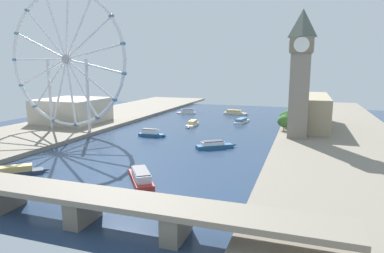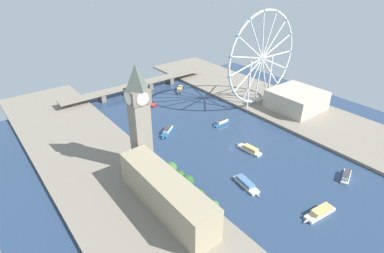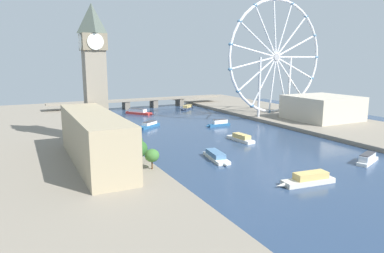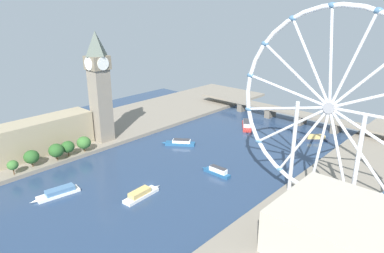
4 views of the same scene
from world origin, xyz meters
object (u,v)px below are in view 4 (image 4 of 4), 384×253
at_px(riverside_hall, 341,230).
at_px(tour_boat_3, 217,171).
at_px(tour_boat_0, 141,194).
at_px(tour_boat_5, 247,125).
at_px(river_bridge, 286,112).
at_px(tour_boat_6, 314,138).
at_px(parliament_block, 32,138).
at_px(tour_boat_7, 59,192).
at_px(tour_boat_4, 180,143).
at_px(ferris_wheel, 329,109).
at_px(clock_tower, 99,86).

bearing_deg(riverside_hall, tour_boat_3, 164.30).
xyz_separation_m(tour_boat_0, tour_boat_5, (-26.19, 154.65, 0.43)).
distance_m(river_bridge, tour_boat_6, 58.24).
height_order(parliament_block, tour_boat_7, parliament_block).
distance_m(riverside_hall, tour_boat_4, 161.04).
xyz_separation_m(parliament_block, riverside_hall, (217.89, 47.34, -2.50)).
relative_size(tour_boat_4, tour_boat_5, 0.86).
bearing_deg(ferris_wheel, parliament_block, -156.31).
height_order(tour_boat_6, tour_boat_7, tour_boat_6).
xyz_separation_m(parliament_block, river_bridge, (97.66, 217.84, -7.95)).
relative_size(tour_boat_3, tour_boat_5, 0.79).
xyz_separation_m(tour_boat_3, tour_boat_6, (21.98, 109.71, -0.40)).
distance_m(riverside_hall, tour_boat_6, 155.43).
xyz_separation_m(river_bridge, tour_boat_0, (9.38, -199.65, -6.34)).
distance_m(ferris_wheel, river_bridge, 171.31).
bearing_deg(tour_boat_7, tour_boat_6, 167.67).
xyz_separation_m(clock_tower, tour_boat_4, (51.93, 40.70, -48.26)).
height_order(river_bridge, tour_boat_0, river_bridge).
relative_size(tour_boat_0, tour_boat_5, 0.95).
bearing_deg(tour_boat_3, tour_boat_0, 73.72).
relative_size(river_bridge, tour_boat_3, 8.73).
height_order(tour_boat_0, tour_boat_5, tour_boat_5).
bearing_deg(river_bridge, tour_boat_6, -35.96).
xyz_separation_m(parliament_block, tour_boat_4, (64.83, 96.01, -14.30)).
height_order(ferris_wheel, tour_boat_5, ferris_wheel).
bearing_deg(clock_tower, tour_boat_0, -21.52).
height_order(tour_boat_4, tour_boat_7, tour_boat_4).
bearing_deg(river_bridge, tour_boat_7, -97.50).
distance_m(tour_boat_3, tour_boat_4, 61.72).
distance_m(parliament_block, tour_boat_0, 109.52).
bearing_deg(tour_boat_6, tour_boat_4, 4.97).
height_order(parliament_block, river_bridge, parliament_block).
bearing_deg(river_bridge, riverside_hall, -54.81).
bearing_deg(parliament_block, tour_boat_7, -12.85).
bearing_deg(river_bridge, clock_tower, -117.54).
xyz_separation_m(tour_boat_5, tour_boat_6, (63.67, 11.01, -0.44)).
distance_m(riverside_hall, tour_boat_7, 163.85).
bearing_deg(tour_boat_4, tour_boat_5, -137.41).
bearing_deg(tour_boat_7, tour_boat_3, 157.08).
xyz_separation_m(ferris_wheel, tour_boat_6, (-46.84, 99.89, -57.73)).
height_order(riverside_hall, tour_boat_7, riverside_hall).
bearing_deg(tour_boat_3, tour_boat_6, -102.11).
distance_m(ferris_wheel, tour_boat_0, 121.51).
height_order(ferris_wheel, tour_boat_0, ferris_wheel).
distance_m(tour_boat_3, tour_boat_5, 107.15).
height_order(river_bridge, tour_boat_7, river_bridge).
distance_m(tour_boat_5, tour_boat_6, 64.61).
bearing_deg(parliament_block, tour_boat_4, 55.97).
bearing_deg(tour_boat_0, tour_boat_4, 24.55).
relative_size(parliament_block, tour_boat_7, 3.09).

